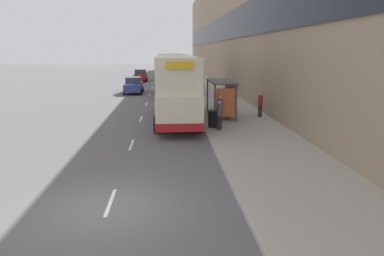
{
  "coord_description": "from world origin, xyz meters",
  "views": [
    {
      "loc": [
        1.83,
        -9.74,
        4.69
      ],
      "look_at": [
        4.05,
        20.18,
        -2.16
      ],
      "focal_mm": 32.0,
      "sensor_mm": 36.0,
      "label": 1
    }
  ],
  "objects_px": {
    "car_1": "(169,75)",
    "pedestrian_at_shelter": "(260,104)",
    "bus_shelter": "(224,92)",
    "double_decker_bus_near": "(176,87)",
    "double_decker_bus_ahead": "(171,73)",
    "pedestrian_1": "(219,115)",
    "pedestrian_2": "(220,110)",
    "car_2": "(141,76)",
    "car_0": "(134,85)",
    "litter_bin": "(213,119)"
  },
  "relations": [
    {
      "from": "car_1",
      "to": "pedestrian_2",
      "type": "height_order",
      "value": "pedestrian_2"
    },
    {
      "from": "car_2",
      "to": "pedestrian_at_shelter",
      "type": "distance_m",
      "value": 31.83
    },
    {
      "from": "bus_shelter",
      "to": "car_0",
      "type": "bearing_deg",
      "value": 116.54
    },
    {
      "from": "double_decker_bus_near",
      "to": "pedestrian_at_shelter",
      "type": "xyz_separation_m",
      "value": [
        5.83,
        0.39,
        -1.28
      ]
    },
    {
      "from": "car_0",
      "to": "litter_bin",
      "type": "height_order",
      "value": "car_0"
    },
    {
      "from": "car_1",
      "to": "car_2",
      "type": "bearing_deg",
      "value": -175.96
    },
    {
      "from": "double_decker_bus_ahead",
      "to": "pedestrian_2",
      "type": "height_order",
      "value": "double_decker_bus_ahead"
    },
    {
      "from": "bus_shelter",
      "to": "car_2",
      "type": "bearing_deg",
      "value": 104.79
    },
    {
      "from": "double_decker_bus_near",
      "to": "double_decker_bus_ahead",
      "type": "height_order",
      "value": "same"
    },
    {
      "from": "double_decker_bus_ahead",
      "to": "pedestrian_1",
      "type": "distance_m",
      "value": 17.97
    },
    {
      "from": "double_decker_bus_ahead",
      "to": "pedestrian_at_shelter",
      "type": "bearing_deg",
      "value": -66.9
    },
    {
      "from": "car_1",
      "to": "litter_bin",
      "type": "bearing_deg",
      "value": -86.11
    },
    {
      "from": "pedestrian_at_shelter",
      "to": "pedestrian_1",
      "type": "height_order",
      "value": "pedestrian_at_shelter"
    },
    {
      "from": "car_1",
      "to": "pedestrian_2",
      "type": "distance_m",
      "value": 32.65
    },
    {
      "from": "car_1",
      "to": "pedestrian_at_shelter",
      "type": "xyz_separation_m",
      "value": [
        6.04,
        -30.38,
        0.13
      ]
    },
    {
      "from": "pedestrian_2",
      "to": "double_decker_bus_near",
      "type": "bearing_deg",
      "value": 146.56
    },
    {
      "from": "car_1",
      "to": "bus_shelter",
      "type": "bearing_deg",
      "value": -83.4
    },
    {
      "from": "pedestrian_1",
      "to": "pedestrian_2",
      "type": "distance_m",
      "value": 1.62
    },
    {
      "from": "bus_shelter",
      "to": "double_decker_bus_near",
      "type": "xyz_separation_m",
      "value": [
        -3.3,
        -0.52,
        0.41
      ]
    },
    {
      "from": "pedestrian_1",
      "to": "pedestrian_at_shelter",
      "type": "bearing_deg",
      "value": 47.31
    },
    {
      "from": "bus_shelter",
      "to": "car_1",
      "type": "relative_size",
      "value": 0.94
    },
    {
      "from": "bus_shelter",
      "to": "double_decker_bus_near",
      "type": "relative_size",
      "value": 0.39
    },
    {
      "from": "pedestrian_2",
      "to": "litter_bin",
      "type": "bearing_deg",
      "value": -121.4
    },
    {
      "from": "pedestrian_at_shelter",
      "to": "double_decker_bus_near",
      "type": "bearing_deg",
      "value": -176.15
    },
    {
      "from": "pedestrian_2",
      "to": "car_0",
      "type": "bearing_deg",
      "value": 111.7
    },
    {
      "from": "car_2",
      "to": "pedestrian_2",
      "type": "xyz_separation_m",
      "value": [
        7.26,
        -32.21,
        0.15
      ]
    },
    {
      "from": "double_decker_bus_near",
      "to": "pedestrian_1",
      "type": "relative_size",
      "value": 6.34
    },
    {
      "from": "bus_shelter",
      "to": "car_1",
      "type": "xyz_separation_m",
      "value": [
        -3.5,
        30.25,
        -0.99
      ]
    },
    {
      "from": "pedestrian_1",
      "to": "pedestrian_2",
      "type": "height_order",
      "value": "pedestrian_2"
    },
    {
      "from": "car_0",
      "to": "pedestrian_2",
      "type": "distance_m",
      "value": 18.83
    },
    {
      "from": "car_1",
      "to": "double_decker_bus_ahead",
      "type": "bearing_deg",
      "value": -89.78
    },
    {
      "from": "double_decker_bus_near",
      "to": "car_1",
      "type": "height_order",
      "value": "double_decker_bus_near"
    },
    {
      "from": "double_decker_bus_ahead",
      "to": "pedestrian_at_shelter",
      "type": "distance_m",
      "value": 15.28
    },
    {
      "from": "bus_shelter",
      "to": "pedestrian_2",
      "type": "bearing_deg",
      "value": -105.74
    },
    {
      "from": "double_decker_bus_near",
      "to": "car_0",
      "type": "bearing_deg",
      "value": 105.29
    },
    {
      "from": "car_1",
      "to": "pedestrian_at_shelter",
      "type": "distance_m",
      "value": 30.97
    },
    {
      "from": "double_decker_bus_near",
      "to": "litter_bin",
      "type": "bearing_deg",
      "value": -52.51
    },
    {
      "from": "car_2",
      "to": "pedestrian_1",
      "type": "relative_size",
      "value": 2.27
    },
    {
      "from": "car_2",
      "to": "pedestrian_2",
      "type": "bearing_deg",
      "value": 102.7
    },
    {
      "from": "pedestrian_1",
      "to": "pedestrian_2",
      "type": "bearing_deg",
      "value": 80.22
    },
    {
      "from": "double_decker_bus_near",
      "to": "pedestrian_1",
      "type": "distance_m",
      "value": 4.31
    },
    {
      "from": "double_decker_bus_near",
      "to": "double_decker_bus_ahead",
      "type": "distance_m",
      "value": 14.4
    },
    {
      "from": "car_0",
      "to": "litter_bin",
      "type": "bearing_deg",
      "value": 109.08
    },
    {
      "from": "double_decker_bus_near",
      "to": "bus_shelter",
      "type": "bearing_deg",
      "value": 9.0
    },
    {
      "from": "car_1",
      "to": "pedestrian_1",
      "type": "xyz_separation_m",
      "value": [
        2.58,
        -34.12,
        0.12
      ]
    },
    {
      "from": "double_decker_bus_near",
      "to": "car_2",
      "type": "bearing_deg",
      "value": 98.6
    },
    {
      "from": "pedestrian_2",
      "to": "car_2",
      "type": "bearing_deg",
      "value": 102.7
    },
    {
      "from": "double_decker_bus_near",
      "to": "pedestrian_1",
      "type": "xyz_separation_m",
      "value": [
        2.38,
        -3.35,
        -1.28
      ]
    },
    {
      "from": "litter_bin",
      "to": "double_decker_bus_near",
      "type": "bearing_deg",
      "value": 127.49
    },
    {
      "from": "pedestrian_1",
      "to": "litter_bin",
      "type": "relative_size",
      "value": 1.61
    }
  ]
}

